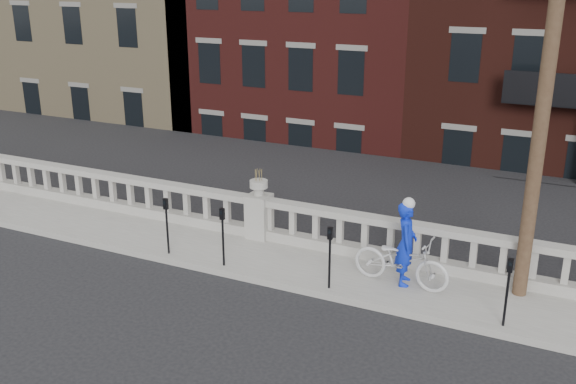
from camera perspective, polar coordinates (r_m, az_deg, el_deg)
ground at (r=13.08m, az=-10.82°, el=-10.60°), size 120.00×120.00×0.00m
sidewalk at (r=15.27m, az=-4.22°, el=-5.48°), size 32.00×2.20×0.15m
balustrade at (r=15.82m, az=-2.57°, el=-2.35°), size 28.00×0.34×1.03m
planter_pedestal at (r=15.75m, az=-2.58°, el=-1.70°), size 0.55×0.55×1.76m
lower_level at (r=32.93m, az=14.44°, el=11.77°), size 80.00×44.00×20.80m
utility_pole at (r=12.71m, az=22.41°, el=12.42°), size 1.60×0.28×10.00m
parking_meter_b at (r=15.01m, az=-10.73°, el=-2.42°), size 0.10×0.09×1.36m
parking_meter_c at (r=14.22m, az=-5.82°, el=-3.40°), size 0.10×0.09×1.36m
parking_meter_d at (r=13.16m, az=3.74°, el=-5.22°), size 0.10×0.09×1.36m
parking_meter_e at (r=12.44m, az=18.97°, el=-7.79°), size 0.10×0.09×1.36m
bicycle at (r=13.62m, az=10.03°, el=-6.02°), size 2.12×0.89×1.09m
cyclist at (r=13.55m, az=10.46°, el=-4.53°), size 0.57×0.74×1.80m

